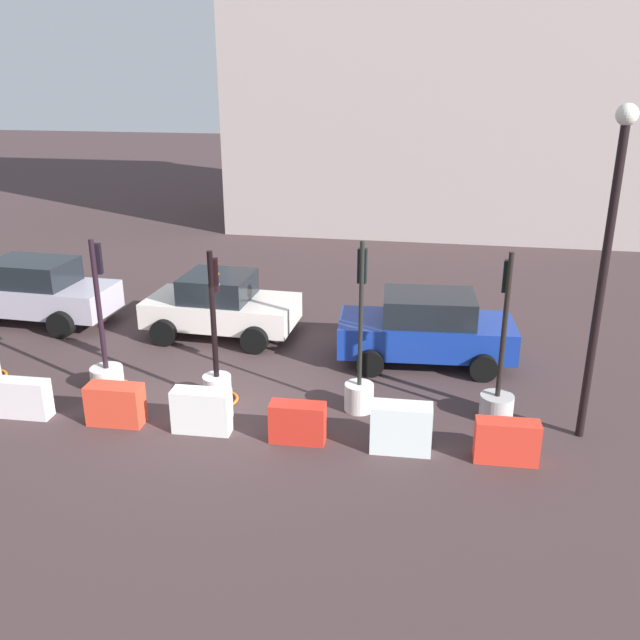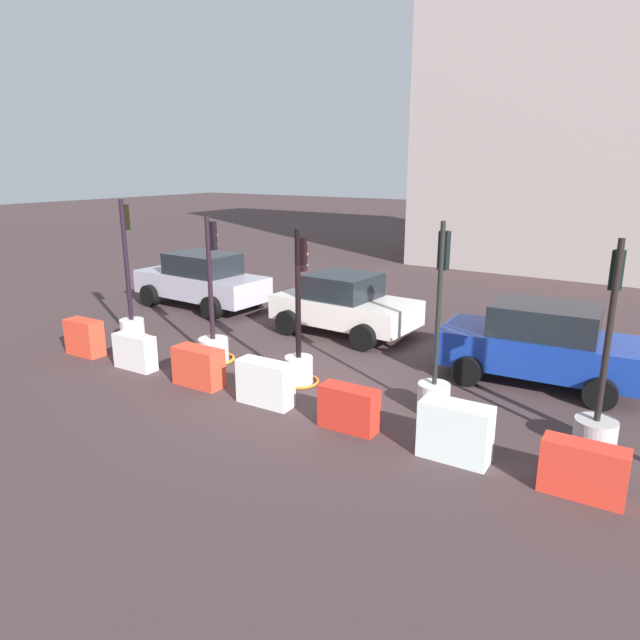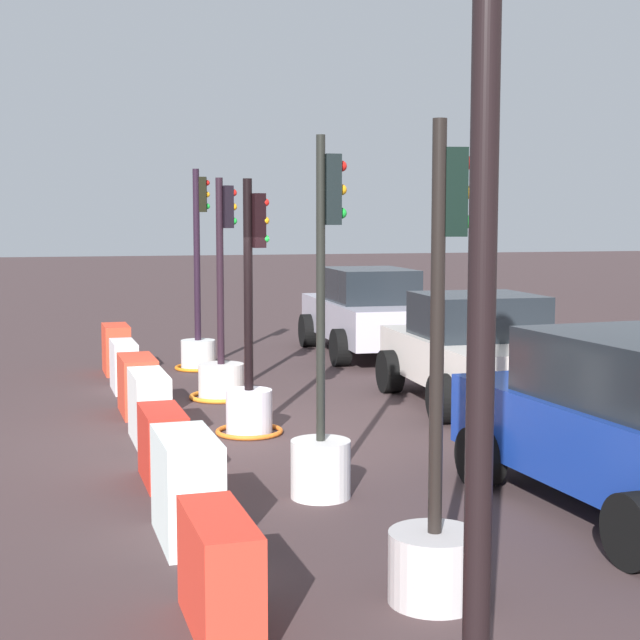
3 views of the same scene
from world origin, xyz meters
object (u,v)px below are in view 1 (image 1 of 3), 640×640
object	(u,v)px
construction_barrier_1	(24,398)
car_white_van	(221,305)
construction_barrier_6	(507,441)
car_silver_hatchback	(32,291)
car_blue_estate	(426,329)
traffic_light_1	(106,368)
traffic_light_4	(498,391)
street_lamp_post	(607,249)
construction_barrier_3	(202,411)
traffic_light_3	(359,379)
construction_barrier_4	(298,423)
traffic_light_2	(217,375)
construction_barrier_2	(115,404)
construction_barrier_5	(401,428)

from	to	relation	value
construction_barrier_1	car_white_van	bearing A→B (deg)	63.65
construction_barrier_6	car_white_van	world-z (taller)	car_white_van
construction_barrier_1	car_silver_hatchback	bearing A→B (deg)	119.89
construction_barrier_1	car_blue_estate	xyz separation A→B (m)	(7.74, 4.16, 0.44)
construction_barrier_6	car_white_van	xyz separation A→B (m)	(-6.83, 4.98, 0.41)
traffic_light_1	construction_barrier_1	xyz separation A→B (m)	(-1.07, -1.39, -0.11)
traffic_light_4	street_lamp_post	size ratio (longest dim) A/B	0.57
traffic_light_1	construction_barrier_3	world-z (taller)	traffic_light_1
traffic_light_1	traffic_light_4	size ratio (longest dim) A/B	0.98
construction_barrier_6	car_blue_estate	distance (m)	4.46
construction_barrier_3	car_silver_hatchback	distance (m)	8.23
traffic_light_1	construction_barrier_6	xyz separation A→B (m)	(8.23, -1.39, -0.12)
construction_barrier_6	car_white_van	distance (m)	8.46
traffic_light_3	construction_barrier_1	xyz separation A→B (m)	(-6.51, -1.48, -0.29)
construction_barrier_4	car_white_van	xyz separation A→B (m)	(-3.07, 4.95, 0.42)
traffic_light_2	construction_barrier_3	distance (m)	1.29
street_lamp_post	construction_barrier_3	bearing A→B (deg)	-170.99
construction_barrier_1	construction_barrier_3	bearing A→B (deg)	0.97
construction_barrier_2	construction_barrier_3	world-z (taller)	construction_barrier_3
traffic_light_3	construction_barrier_2	size ratio (longest dim) A/B	3.21
traffic_light_1	car_silver_hatchback	world-z (taller)	traffic_light_1
traffic_light_1	street_lamp_post	distance (m)	10.18
construction_barrier_3	car_silver_hatchback	world-z (taller)	car_silver_hatchback
construction_barrier_2	construction_barrier_3	distance (m)	1.76
traffic_light_4	car_white_van	bearing A→B (deg)	153.21
construction_barrier_2	construction_barrier_6	xyz separation A→B (m)	(7.38, -0.06, -0.01)
construction_barrier_1	construction_barrier_6	distance (m)	9.30
traffic_light_2	car_white_van	size ratio (longest dim) A/B	0.83
traffic_light_2	traffic_light_4	world-z (taller)	traffic_light_4
construction_barrier_3	car_blue_estate	xyz separation A→B (m)	(4.07, 4.10, 0.41)
car_silver_hatchback	street_lamp_post	distance (m)	14.43
traffic_light_3	construction_barrier_4	xyz separation A→B (m)	(-0.97, -1.45, -0.30)
traffic_light_1	construction_barrier_4	size ratio (longest dim) A/B	3.19
construction_barrier_2	car_blue_estate	size ratio (longest dim) A/B	0.26
construction_barrier_3	car_blue_estate	size ratio (longest dim) A/B	0.27
construction_barrier_1	traffic_light_1	bearing A→B (deg)	52.50
car_blue_estate	traffic_light_3	bearing A→B (deg)	-114.65
traffic_light_4	construction_barrier_2	size ratio (longest dim) A/B	3.11
traffic_light_4	construction_barrier_6	world-z (taller)	traffic_light_4
construction_barrier_4	construction_barrier_5	size ratio (longest dim) A/B	0.94
traffic_light_4	construction_barrier_3	world-z (taller)	traffic_light_4
construction_barrier_3	street_lamp_post	distance (m)	7.85
traffic_light_3	street_lamp_post	world-z (taller)	street_lamp_post
traffic_light_2	street_lamp_post	world-z (taller)	street_lamp_post
traffic_light_2	car_blue_estate	bearing A→B (deg)	34.03
construction_barrier_2	car_blue_estate	distance (m)	7.14
construction_barrier_4	construction_barrier_5	bearing A→B (deg)	0.03
car_white_van	street_lamp_post	size ratio (longest dim) A/B	0.64
construction_barrier_3	construction_barrier_6	bearing A→B (deg)	-0.60
traffic_light_3	traffic_light_4	bearing A→B (deg)	1.98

